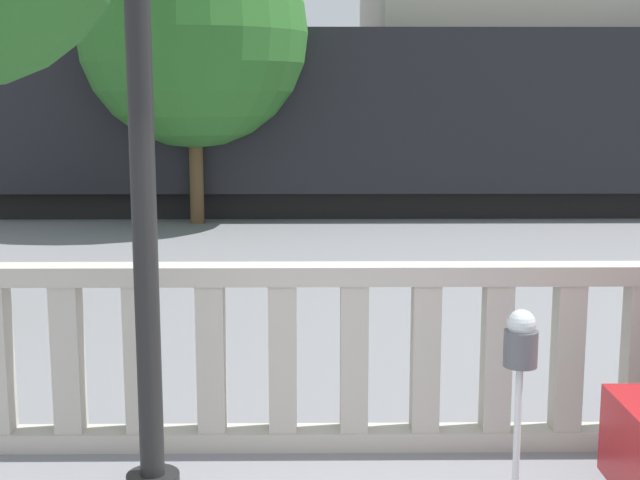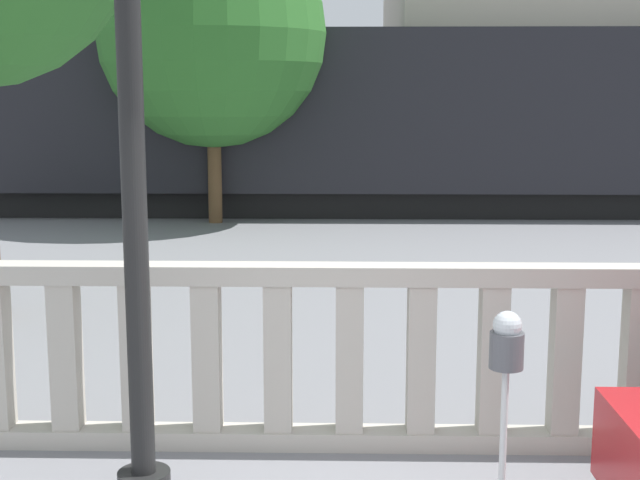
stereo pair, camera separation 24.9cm
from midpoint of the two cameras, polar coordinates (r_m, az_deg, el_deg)
name	(u,v)px [view 2 (the right image)]	position (r m, az deg, el deg)	size (l,w,h in m)	color
balustrade	(349,358)	(6.56, 2.99, -7.53)	(14.10, 0.24, 1.38)	#BCB5A8
parking_meter	(506,357)	(5.10, 13.22, -7.33)	(0.19, 0.19, 1.42)	silver
train_near	(348,118)	(19.28, 2.17, 7.79)	(21.76, 3.07, 4.42)	black
train_far	(347,117)	(28.77, 2.01, 7.87)	(28.37, 3.15, 3.91)	black
tree_right	(212,33)	(17.70, -6.52, 13.01)	(4.41, 4.41, 5.90)	brown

